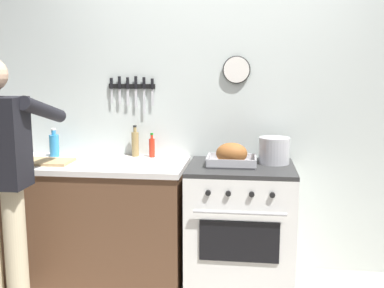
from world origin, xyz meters
name	(u,v)px	position (x,y,z in m)	size (l,w,h in m)	color
wall_back	(215,105)	(0.00, 1.35, 1.30)	(6.00, 0.13, 2.60)	silver
counter_block	(54,217)	(-1.21, 0.99, 0.46)	(2.03, 0.65, 0.90)	brown
stove	(240,225)	(0.22, 0.99, 0.45)	(0.76, 0.67, 0.90)	white
roasting_pan	(232,156)	(0.15, 0.99, 0.97)	(0.35, 0.26, 0.17)	#B7B7BC
stock_pot	(274,150)	(0.46, 1.10, 1.00)	(0.22, 0.22, 0.19)	#B7B7BC
cutting_board	(47,162)	(-1.20, 0.91, 0.91)	(0.36, 0.24, 0.02)	tan
bottle_hot_sauce	(152,147)	(-0.48, 1.22, 0.98)	(0.05, 0.05, 0.19)	red
bottle_vinegar	(135,143)	(-0.62, 1.24, 1.00)	(0.06, 0.06, 0.25)	#997F4C
bottle_dish_soap	(54,145)	(-1.25, 1.14, 0.99)	(0.07, 0.07, 0.23)	#338CCC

